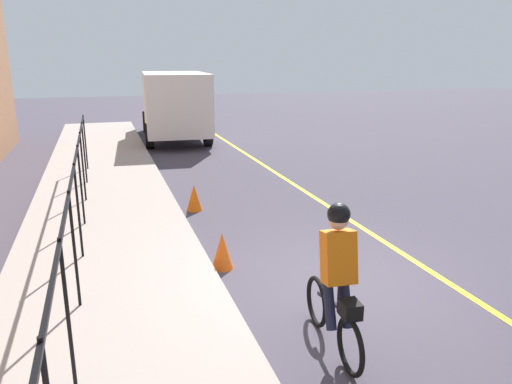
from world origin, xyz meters
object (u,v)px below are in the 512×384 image
at_px(box_truck_background, 174,103).
at_px(traffic_cone_near, 222,251).
at_px(cyclist_lead, 337,280).
at_px(traffic_cone_far, 194,198).

relative_size(box_truck_background, traffic_cone_near, 11.04).
bearing_deg(cyclist_lead, traffic_cone_near, 18.47).
bearing_deg(traffic_cone_far, traffic_cone_near, 177.24).
relative_size(box_truck_background, traffic_cone_far, 11.45).
bearing_deg(cyclist_lead, box_truck_background, 2.06).
bearing_deg(traffic_cone_near, traffic_cone_far, -2.76).
distance_m(traffic_cone_near, traffic_cone_far, 3.30).
xyz_separation_m(cyclist_lead, traffic_cone_near, (2.70, 0.69, -0.60)).
height_order(box_truck_background, traffic_cone_near, box_truck_background).
distance_m(cyclist_lead, traffic_cone_far, 6.06).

